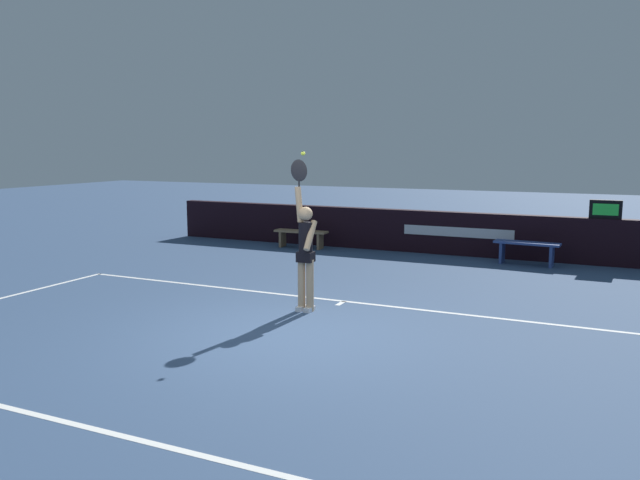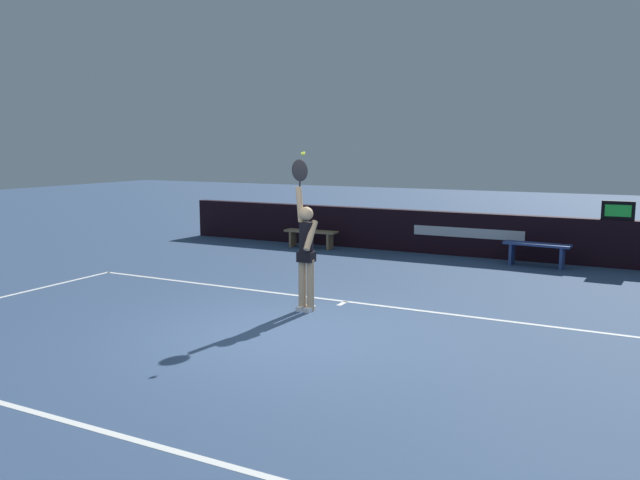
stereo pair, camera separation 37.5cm
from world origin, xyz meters
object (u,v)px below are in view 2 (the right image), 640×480
(speed_display, at_px, (618,210))
(tennis_ball, at_px, (303,153))
(tennis_player, at_px, (306,249))
(courtside_bench_near, at_px, (537,249))
(courtside_bench_far, at_px, (311,235))

(speed_display, distance_m, tennis_ball, 7.72)
(tennis_player, height_order, courtside_bench_near, tennis_player)
(speed_display, distance_m, courtside_bench_near, 1.86)
(speed_display, relative_size, courtside_bench_far, 0.47)
(tennis_ball, relative_size, courtside_bench_near, 0.05)
(tennis_player, relative_size, tennis_ball, 36.48)
(tennis_player, xyz_separation_m, courtside_bench_near, (2.69, 5.53, -0.61))
(speed_display, height_order, tennis_player, tennis_player)
(courtside_bench_far, bearing_deg, speed_display, 5.14)
(courtside_bench_far, bearing_deg, tennis_player, -62.82)
(courtside_bench_near, distance_m, courtside_bench_far, 5.54)
(tennis_player, distance_m, courtside_bench_far, 6.27)
(tennis_ball, relative_size, courtside_bench_far, 0.05)
(tennis_player, height_order, tennis_ball, tennis_ball)
(tennis_player, height_order, courtside_bench_far, tennis_player)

